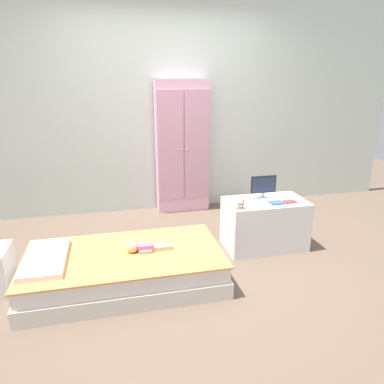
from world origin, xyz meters
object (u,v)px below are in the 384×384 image
(wardrobe, at_px, (182,148))
(tv_monitor, at_px, (263,185))
(bed, at_px, (125,268))
(book_red, at_px, (290,202))
(rocking_horse_toy, at_px, (241,204))
(book_blue, at_px, (276,203))
(tv_stand, at_px, (264,224))
(doll, at_px, (140,247))

(wardrobe, height_order, tv_monitor, wardrobe)
(bed, relative_size, book_red, 12.69)
(rocking_horse_toy, distance_m, book_blue, 0.39)
(bed, bearing_deg, wardrobe, 63.04)
(tv_stand, relative_size, rocking_horse_toy, 7.90)
(wardrobe, bearing_deg, tv_stand, -64.96)
(rocking_horse_toy, relative_size, book_red, 0.79)
(bed, height_order, wardrobe, wardrobe)
(doll, relative_size, rocking_horse_toy, 3.82)
(tv_stand, relative_size, book_red, 6.27)
(bed, xyz_separation_m, rocking_horse_toy, (1.11, 0.22, 0.41))
(bed, height_order, tv_monitor, tv_monitor)
(tv_monitor, relative_size, book_blue, 2.03)
(book_red, bearing_deg, doll, -169.34)
(doll, relative_size, book_red, 3.03)
(bed, bearing_deg, tv_stand, 15.10)
(wardrobe, relative_size, book_blue, 12.71)
(book_blue, bearing_deg, bed, -169.34)
(tv_stand, height_order, book_blue, book_blue)
(tv_monitor, bearing_deg, doll, -160.17)
(wardrobe, bearing_deg, bed, -116.96)
(tv_stand, xyz_separation_m, tv_monitor, (-0.00, 0.08, 0.39))
(tv_monitor, xyz_separation_m, book_red, (0.20, -0.19, -0.13))
(book_red, bearing_deg, book_blue, 180.00)
(book_blue, bearing_deg, wardrobe, 115.42)
(tv_monitor, bearing_deg, book_red, -42.43)
(wardrobe, bearing_deg, tv_monitor, -63.52)
(doll, bearing_deg, book_red, 10.66)
(book_blue, relative_size, book_red, 1.01)
(tv_stand, xyz_separation_m, rocking_horse_toy, (-0.33, -0.17, 0.30))
(tv_stand, bearing_deg, book_red, -27.55)
(doll, relative_size, wardrobe, 0.24)
(bed, bearing_deg, rocking_horse_toy, 11.33)
(wardrobe, distance_m, tv_stand, 1.52)
(doll, distance_m, book_red, 1.55)
(bed, bearing_deg, book_blue, 10.66)
(doll, bearing_deg, tv_monitor, 19.83)
(bed, relative_size, book_blue, 12.51)
(doll, bearing_deg, rocking_horse_toy, 12.93)
(tv_stand, bearing_deg, wardrobe, 115.04)
(tv_stand, relative_size, tv_monitor, 3.05)
(doll, bearing_deg, tv_stand, 16.64)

